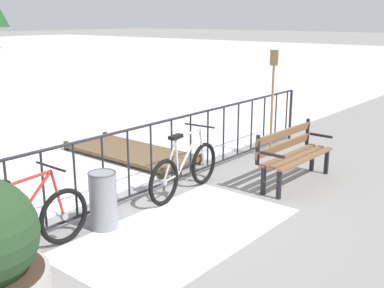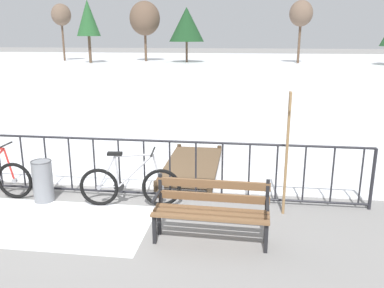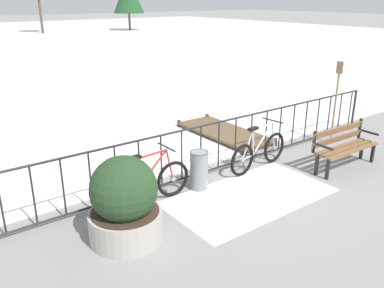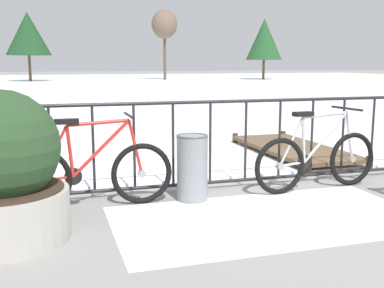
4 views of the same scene
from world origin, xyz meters
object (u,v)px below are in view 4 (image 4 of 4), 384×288
(bicycle_near_railing, at_px, (92,173))
(planter_with_shrub, at_px, (2,172))
(bicycle_second, at_px, (317,159))
(trash_bin, at_px, (192,167))

(bicycle_near_railing, relative_size, planter_with_shrub, 1.33)
(bicycle_near_railing, bearing_deg, bicycle_second, -0.95)
(planter_with_shrub, height_order, trash_bin, planter_with_shrub)
(bicycle_second, distance_m, trash_bin, 1.55)
(bicycle_near_railing, xyz_separation_m, trash_bin, (1.08, -0.04, 0.00))
(bicycle_near_railing, bearing_deg, trash_bin, -1.96)
(bicycle_near_railing, relative_size, trash_bin, 2.34)
(planter_with_shrub, bearing_deg, bicycle_second, 11.01)
(bicycle_near_railing, xyz_separation_m, bicycle_second, (2.63, -0.04, 0.00))
(planter_with_shrub, bearing_deg, trash_bin, 19.77)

